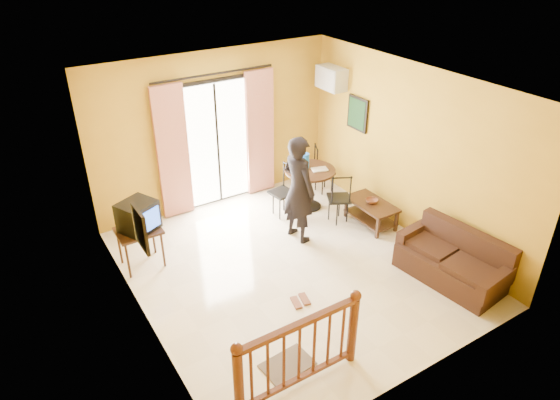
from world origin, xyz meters
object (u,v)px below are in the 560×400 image
sofa (453,262)px  standing_person (299,189)px  dining_table (310,177)px  coffee_table (371,210)px  television (138,216)px

sofa → standing_person: bearing=115.1°
dining_table → coffee_table: 1.24m
dining_table → standing_person: size_ratio=0.51×
television → dining_table: television is taller
coffee_table → sofa: size_ratio=0.55×
coffee_table → sofa: bearing=-90.0°
sofa → standing_person: standing_person is taller
television → coffee_table: 3.88m
dining_table → standing_person: (-0.74, -0.73, 0.30)m
coffee_table → standing_person: bearing=166.4°
coffee_table → dining_table: bearing=118.5°
television → standing_person: 2.49m
coffee_table → standing_person: 1.48m
standing_person → coffee_table: bearing=-112.4°
television → coffee_table: (3.72, -0.93, -0.58)m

